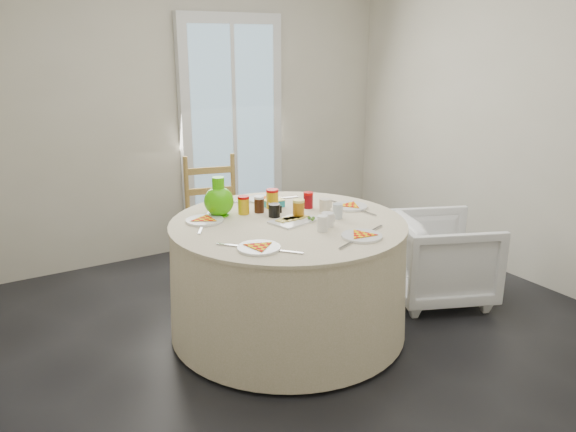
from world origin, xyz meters
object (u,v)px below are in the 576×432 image
wooden_chair (215,222)px  armchair (441,250)px  table (288,278)px  green_pitcher (219,200)px

wooden_chair → armchair: bearing=-30.4°
table → wooden_chair: (-0.03, 1.07, 0.09)m
table → green_pitcher: bearing=132.9°
green_pitcher → wooden_chair: bearing=69.2°
wooden_chair → armchair: wooden_chair is taller
green_pitcher → armchair: bearing=-17.7°
armchair → green_pitcher: 1.68m
green_pitcher → table: bearing=-46.5°
wooden_chair → armchair: 1.76m
wooden_chair → table: bearing=-74.0°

